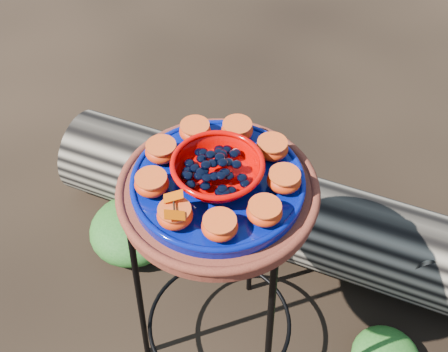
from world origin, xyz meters
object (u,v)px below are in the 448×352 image
at_px(cobalt_plate, 218,183).
at_px(driftwood_log, 284,213).
at_px(terracotta_saucer, 218,192).
at_px(plant_stand, 219,285).
at_px(red_bowl, 218,171).

xyz_separation_m(cobalt_plate, driftwood_log, (0.02, 0.45, -0.60)).
bearing_deg(terracotta_saucer, cobalt_plate, 0.00).
bearing_deg(plant_stand, red_bowl, 0.00).
bearing_deg(plant_stand, driftwood_log, 87.26).
xyz_separation_m(cobalt_plate, red_bowl, (0.00, 0.00, 0.04)).
distance_m(red_bowl, driftwood_log, 0.78).
height_order(terracotta_saucer, cobalt_plate, cobalt_plate).
relative_size(plant_stand, driftwood_log, 0.45).
bearing_deg(red_bowl, plant_stand, 0.00).
height_order(plant_stand, driftwood_log, plant_stand).
bearing_deg(driftwood_log, cobalt_plate, -92.74).
relative_size(cobalt_plate, driftwood_log, 0.23).
relative_size(plant_stand, cobalt_plate, 1.96).
relative_size(plant_stand, terracotta_saucer, 1.68).
bearing_deg(red_bowl, cobalt_plate, 0.00).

